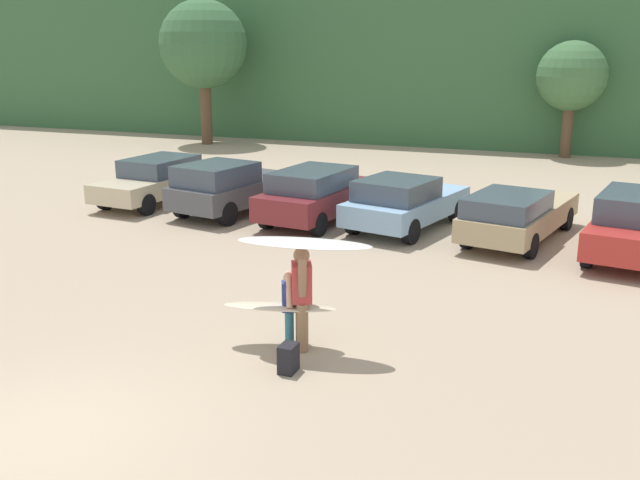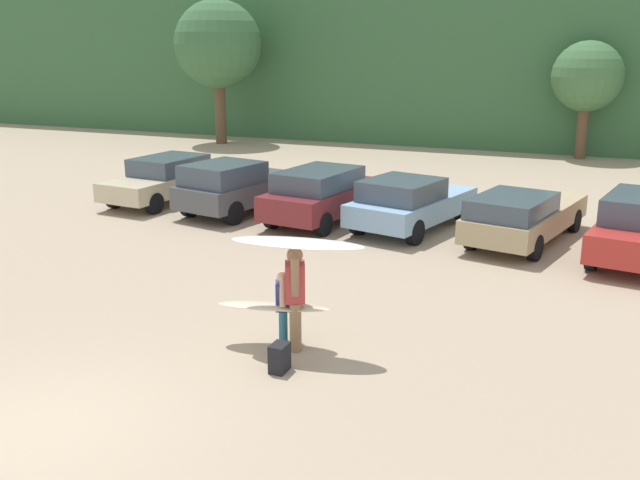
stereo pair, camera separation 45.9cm
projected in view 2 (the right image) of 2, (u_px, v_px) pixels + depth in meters
name	position (u px, v px, depth m)	size (l,w,h in m)	color
ground_plane	(40.00, 429.00, 9.40)	(120.00, 120.00, 0.00)	tan
hillside_ridge	(494.00, 59.00, 38.01)	(108.00, 12.00, 8.07)	#38663D
tree_far_right	(218.00, 45.00, 34.58)	(4.23, 4.23, 6.93)	brown
tree_center_right	(587.00, 77.00, 30.22)	(2.97, 2.97, 4.99)	brown
parked_car_champagne	(167.00, 178.00, 22.63)	(2.16, 4.57, 1.42)	beige
parked_car_dark_gray	(237.00, 186.00, 21.03)	(2.65, 4.44, 1.57)	#4C4F54
parked_car_maroon	(322.00, 194.00, 20.01)	(2.33, 4.44, 1.52)	maroon
parked_car_sky_blue	(410.00, 203.00, 19.17)	(2.78, 4.51, 1.45)	#84ADD1
parked_car_tan	(523.00, 215.00, 17.94)	(2.70, 5.05, 1.35)	tan
person_adult	(295.00, 292.00, 11.66)	(0.47, 0.74, 1.74)	#8C6B4C
person_child	(283.00, 303.00, 11.88)	(0.36, 0.58, 1.29)	teal
surfboard_white	(297.00, 243.00, 11.34)	(2.27, 0.93, 0.08)	white
surfboard_cream	(273.00, 306.00, 11.79)	(1.96, 0.96, 0.12)	beige
backpack_dropped	(280.00, 358.00, 10.99)	(0.24, 0.34, 0.45)	black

